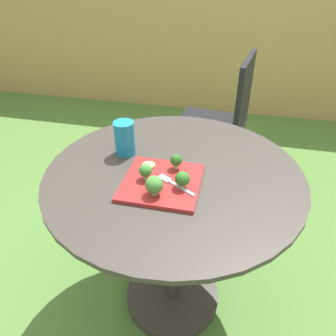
{
  "coord_description": "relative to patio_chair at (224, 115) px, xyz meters",
  "views": [
    {
      "loc": [
        0.19,
        -0.93,
        1.41
      ],
      "look_at": [
        -0.01,
        -0.04,
        0.79
      ],
      "focal_mm": 34.61,
      "sensor_mm": 36.0,
      "label": 1
    }
  ],
  "objects": [
    {
      "name": "patio_table",
      "position": [
        -0.12,
        -1.0,
        -0.04
      ],
      "size": [
        0.93,
        0.93,
        0.75
      ],
      "color": "#38332D",
      "rests_on": "ground_plane"
    },
    {
      "name": "broccoli_floret_0",
      "position": [
        -0.11,
        -1.0,
        0.27
      ],
      "size": [
        0.04,
        0.04,
        0.06
      ],
      "color": "#99B770",
      "rests_on": "salad_plate"
    },
    {
      "name": "broccoli_floret_3",
      "position": [
        -0.2,
        -1.08,
        0.27
      ],
      "size": [
        0.04,
        0.04,
        0.06
      ],
      "color": "#99B770",
      "rests_on": "salad_plate"
    },
    {
      "name": "broccoli_floret_2",
      "position": [
        -0.07,
        -1.1,
        0.27
      ],
      "size": [
        0.05,
        0.05,
        0.06
      ],
      "color": "#99B770",
      "rests_on": "salad_plate"
    },
    {
      "name": "patio_chair",
      "position": [
        0.0,
        0.0,
        0.0
      ],
      "size": [
        0.5,
        0.5,
        0.9
      ],
      "color": "black",
      "rests_on": "ground_plane"
    },
    {
      "name": "bamboo_fence",
      "position": [
        -0.12,
        1.28,
        0.17
      ],
      "size": [
        8.0,
        0.08,
        1.39
      ],
      "primitive_type": "cube",
      "color": "#A8894C",
      "rests_on": "ground_plane"
    },
    {
      "name": "fork",
      "position": [
        -0.11,
        -1.09,
        0.24
      ],
      "size": [
        0.14,
        0.1,
        0.0
      ],
      "color": "silver",
      "rests_on": "salad_plate"
    },
    {
      "name": "salad_plate",
      "position": [
        -0.15,
        -1.08,
        0.23
      ],
      "size": [
        0.26,
        0.26,
        0.01
      ],
      "primitive_type": "cube",
      "color": "maroon",
      "rests_on": "patio_table"
    },
    {
      "name": "cucumber_slice_0",
      "position": [
        -0.21,
        -1.01,
        0.24
      ],
      "size": [
        0.05,
        0.05,
        0.01
      ],
      "primitive_type": "cylinder",
      "color": "#8EB766",
      "rests_on": "salad_plate"
    },
    {
      "name": "ground_plane",
      "position": [
        -0.12,
        -1.0,
        -0.53
      ],
      "size": [
        12.0,
        12.0,
        0.0
      ],
      "primitive_type": "plane",
      "color": "#4C7533"
    },
    {
      "name": "broccoli_floret_1",
      "position": [
        -0.15,
        -1.16,
        0.27
      ],
      "size": [
        0.06,
        0.06,
        0.07
      ],
      "color": "#99B770",
      "rests_on": "salad_plate"
    },
    {
      "name": "drinking_glass",
      "position": [
        -0.33,
        -0.92,
        0.28
      ],
      "size": [
        0.08,
        0.08,
        0.13
      ],
      "color": "teal",
      "rests_on": "patio_table"
    }
  ]
}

